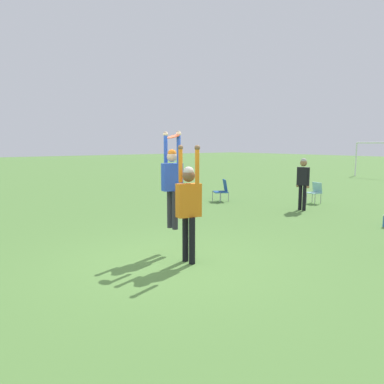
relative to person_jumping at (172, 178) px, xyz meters
name	(u,v)px	position (x,y,z in m)	size (l,w,h in m)	color
ground_plane	(173,261)	(0.49, -0.35, -1.57)	(120.00, 120.00, 0.00)	#56843D
person_jumping	(172,178)	(0.00, 0.00, 0.00)	(0.57, 0.45, 2.02)	#2D2D38
person_defending	(189,201)	(0.78, -0.17, -0.36)	(0.62, 0.49, 2.25)	black
frisbee	(174,136)	(0.18, -0.09, 0.85)	(0.26, 0.25, 0.09)	#E04C23
camping_chair_0	(223,189)	(-4.45, 5.53, -1.09)	(0.72, 0.79, 0.86)	gray
camping_chair_2	(315,191)	(-1.91, 7.97, -1.09)	(0.51, 0.54, 0.80)	gray
person_spectator_near	(303,179)	(-1.31, 6.32, -0.50)	(0.52, 0.29, 1.78)	black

